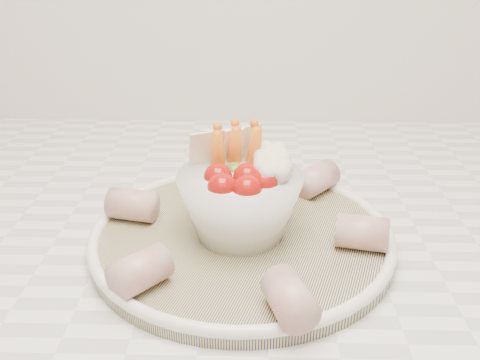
{
  "coord_description": "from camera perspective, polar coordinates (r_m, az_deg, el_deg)",
  "views": [
    {
      "loc": [
        -0.13,
        0.87,
        1.23
      ],
      "look_at": [
        -0.14,
        1.35,
        1.0
      ],
      "focal_mm": 40.0,
      "sensor_mm": 36.0,
      "label": 1
    }
  ],
  "objects": [
    {
      "name": "cured_meat_rolls",
      "position": [
        0.56,
        0.19,
        -4.07
      ],
      "size": [
        0.3,
        0.32,
        0.03
      ],
      "color": "#AC524E",
      "rests_on": "serving_platter"
    },
    {
      "name": "serving_platter",
      "position": [
        0.57,
        0.19,
        -5.94
      ],
      "size": [
        0.4,
        0.4,
        0.02
      ],
      "color": "navy",
      "rests_on": "kitchen_counter"
    },
    {
      "name": "veggie_bowl",
      "position": [
        0.54,
        0.18,
        -1.83
      ],
      "size": [
        0.13,
        0.13,
        0.11
      ],
      "color": "white",
      "rests_on": "serving_platter"
    }
  ]
}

